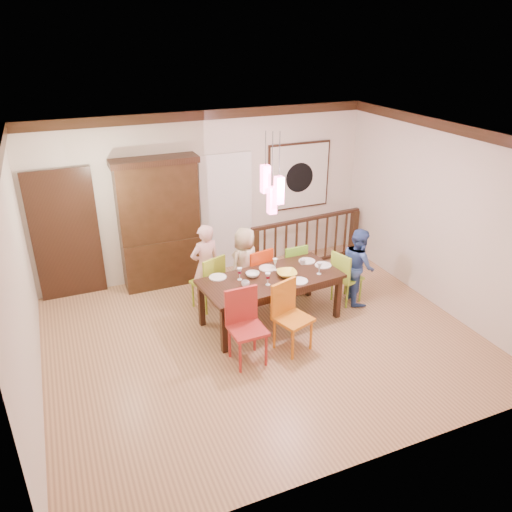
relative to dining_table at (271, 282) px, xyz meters
name	(u,v)px	position (x,y,z in m)	size (l,w,h in m)	color
floor	(263,338)	(-0.30, -0.40, -0.67)	(6.00, 6.00, 0.00)	#9A6C4A
ceiling	(264,139)	(-0.30, -0.40, 2.23)	(6.00, 6.00, 0.00)	white
wall_back	(206,195)	(-0.30, 2.10, 0.78)	(6.00, 6.00, 0.00)	beige
wall_left	(19,289)	(-3.30, -0.40, 0.78)	(5.00, 5.00, 0.00)	beige
wall_right	(440,217)	(2.70, -0.40, 0.78)	(5.00, 5.00, 0.00)	beige
crown_molding	(264,145)	(-0.30, -0.40, 2.15)	(6.00, 5.00, 0.16)	black
panel_door	(66,237)	(-2.70, 2.05, 0.38)	(1.04, 0.07, 2.24)	black
white_doorway	(226,214)	(0.05, 2.06, 0.38)	(0.97, 0.05, 2.22)	silver
painting	(299,176)	(1.50, 2.06, 0.93)	(1.25, 0.06, 1.25)	black
pendant_cluster	(272,189)	(0.00, 0.00, 1.44)	(0.27, 0.21, 1.14)	#F04881
dining_table	(271,282)	(0.00, 0.00, 0.00)	(2.18, 1.15, 0.75)	black
chair_far_left	(207,278)	(-0.75, 0.77, -0.13)	(0.54, 0.54, 0.93)	#96B327
chair_far_mid	(255,270)	(0.03, 0.70, -0.12)	(0.51, 0.51, 0.95)	#B8310C
chair_far_right	(291,264)	(0.70, 0.73, -0.15)	(0.41, 0.41, 0.90)	#69B128
chair_near_left	(247,324)	(-0.70, -0.81, -0.08)	(0.47, 0.47, 1.02)	#A72925
chair_near_mid	(293,314)	(-0.02, -0.79, -0.10)	(0.57, 0.57, 0.99)	orange
chair_end_right	(348,273)	(1.40, 0.08, -0.16)	(0.50, 0.50, 0.89)	#97C331
china_hutch	(159,223)	(-1.22, 1.89, 0.46)	(1.42, 0.46, 2.24)	black
balustrade	(307,241)	(1.44, 1.55, -0.17)	(2.32, 0.27, 0.96)	black
person_far_left	(205,266)	(-0.74, 0.86, 0.03)	(0.51, 0.33, 1.39)	#FFC3C2
person_far_mid	(245,264)	(-0.08, 0.84, -0.05)	(0.60, 0.39, 1.24)	beige
person_end_right	(358,266)	(1.57, 0.04, -0.04)	(0.61, 0.48, 1.26)	#39579F
serving_bowl	(287,273)	(0.24, -0.04, 0.12)	(0.30, 0.30, 0.07)	yellow
small_bowl	(253,275)	(-0.24, 0.13, 0.12)	(0.21, 0.21, 0.06)	white
cup_left	(245,284)	(-0.46, -0.13, 0.13)	(0.11, 0.11, 0.09)	silver
cup_right	(303,262)	(0.64, 0.21, 0.13)	(0.10, 0.10, 0.09)	silver
plate_far_left	(218,277)	(-0.73, 0.30, 0.09)	(0.26, 0.26, 0.01)	white
plate_far_mid	(267,268)	(0.07, 0.29, 0.09)	(0.26, 0.26, 0.01)	white
plate_far_right	(307,261)	(0.76, 0.28, 0.09)	(0.26, 0.26, 0.01)	white
plate_near_left	(238,293)	(-0.63, -0.28, 0.09)	(0.26, 0.26, 0.01)	white
plate_near_mid	(299,281)	(0.33, -0.28, 0.09)	(0.26, 0.26, 0.01)	white
plate_end_right	(323,265)	(0.92, 0.05, 0.09)	(0.26, 0.26, 0.01)	white
wine_glass_a	(240,274)	(-0.45, 0.11, 0.18)	(0.08, 0.08, 0.19)	#590C19
wine_glass_b	(275,264)	(0.16, 0.20, 0.18)	(0.08, 0.08, 0.19)	silver
wine_glass_c	(268,279)	(-0.14, -0.20, 0.18)	(0.08, 0.08, 0.19)	#590C19
wine_glass_d	(319,268)	(0.71, -0.18, 0.18)	(0.08, 0.08, 0.19)	silver
napkin	(281,288)	(0.00, -0.37, 0.09)	(0.18, 0.14, 0.01)	#D83359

